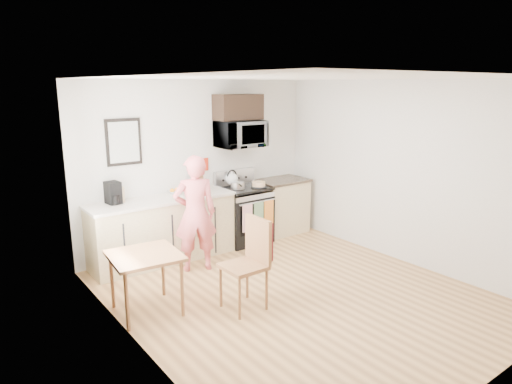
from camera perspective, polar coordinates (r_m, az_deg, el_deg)
floor at (r=5.80m, az=4.96°, el=-12.56°), size 4.60×4.60×0.00m
back_wall at (r=7.20m, az=-7.11°, el=3.39°), size 4.00×0.04×2.60m
front_wall at (r=4.04m, az=27.74°, el=-5.97°), size 4.00×0.04×2.60m
left_wall at (r=4.33m, az=-14.89°, el=-3.61°), size 0.04×4.60×2.60m
right_wall at (r=6.85m, az=17.79°, el=2.33°), size 0.04×4.60×2.60m
ceiling at (r=5.23m, az=5.54°, el=14.04°), size 4.00×4.60×0.04m
window at (r=5.02m, az=-18.14°, el=1.40°), size 0.06×1.40×1.50m
cabinet_left at (r=6.79m, az=-11.51°, el=-4.79°), size 2.10×0.60×0.90m
countertop_left at (r=6.66m, az=-11.69°, el=-0.94°), size 2.14×0.64×0.04m
cabinet_right at (r=7.95m, az=3.13°, el=-1.87°), size 0.84×0.60×0.90m
countertop_right at (r=7.84m, az=3.18°, el=1.44°), size 0.88×0.64×0.04m
range at (r=7.46m, az=-1.47°, el=-2.98°), size 0.76×0.70×1.16m
microwave at (r=7.29m, az=-2.01°, el=7.25°), size 0.76×0.51×0.42m
upper_cabinet at (r=7.29m, az=-2.25°, el=10.56°), size 0.76×0.35×0.40m
wall_art at (r=6.61m, az=-16.21°, el=6.02°), size 0.50×0.04×0.65m
wall_trivet at (r=7.22m, az=-6.70°, el=3.41°), size 0.20×0.02×0.20m
person at (r=6.28m, az=-7.62°, el=-2.69°), size 0.69×0.56×1.62m
dining_table at (r=5.27m, az=-13.72°, el=-8.36°), size 0.74×0.74×0.69m
chair at (r=5.26m, az=-0.26°, el=-7.23°), size 0.50×0.45×1.06m
knife_block at (r=7.04m, az=-7.31°, el=1.12°), size 0.15×0.18×0.23m
utensil_crock at (r=7.07m, az=-8.33°, el=1.29°), size 0.11×0.11×0.33m
fruit_bowl at (r=6.91m, az=-10.22°, el=0.10°), size 0.20×0.20×0.09m
milk_carton at (r=6.54m, az=-16.52°, el=-0.32°), size 0.09×0.09×0.22m
coffee_maker at (r=6.49m, az=-17.40°, el=-0.18°), size 0.19×0.27×0.31m
bread_bag at (r=6.77m, az=-7.22°, el=0.10°), size 0.33×0.24×0.11m
cake at (r=7.30m, az=0.34°, el=0.94°), size 0.26×0.26×0.08m
kettle at (r=7.42m, az=-3.02°, el=1.67°), size 0.20×0.20×0.26m
pot at (r=7.17m, az=-2.31°, el=0.82°), size 0.22×0.35×0.11m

